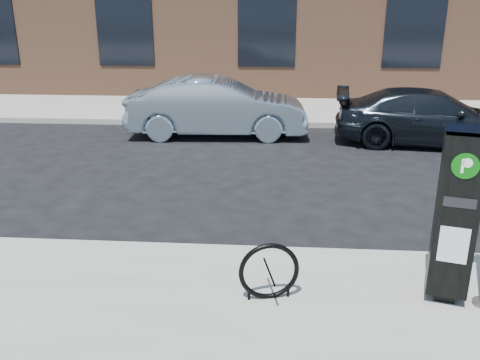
# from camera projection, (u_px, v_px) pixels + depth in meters

# --- Properties ---
(ground) EXTENTS (120.00, 120.00, 0.00)m
(ground) POSITION_uv_depth(u_px,v_px,m) (242.00, 257.00, 7.04)
(ground) COLOR black
(ground) RESTS_ON ground
(sidewalk_far) EXTENTS (60.00, 12.00, 0.15)m
(sidewalk_far) POSITION_uv_depth(u_px,v_px,m) (267.00, 91.00, 20.22)
(sidewalk_far) COLOR gray
(sidewalk_far) RESTS_ON ground
(curb_near) EXTENTS (60.00, 0.12, 0.16)m
(curb_near) POSITION_uv_depth(u_px,v_px,m) (242.00, 252.00, 7.00)
(curb_near) COLOR #9E9B93
(curb_near) RESTS_ON ground
(curb_far) EXTENTS (60.00, 0.12, 0.16)m
(curb_far) POSITION_uv_depth(u_px,v_px,m) (262.00, 124.00, 14.58)
(curb_far) COLOR #9E9B93
(curb_far) RESTS_ON ground
(parking_kiosk) EXTENTS (0.56, 0.52, 2.06)m
(parking_kiosk) POSITION_uv_depth(u_px,v_px,m) (457.00, 212.00, 5.44)
(parking_kiosk) COLOR black
(parking_kiosk) RESTS_ON sidewalk_near
(bike_rack) EXTENTS (0.69, 0.20, 0.69)m
(bike_rack) POSITION_uv_depth(u_px,v_px,m) (269.00, 272.00, 5.67)
(bike_rack) COLOR black
(bike_rack) RESTS_ON sidewalk_near
(car_silver) EXTENTS (4.76, 1.87, 1.54)m
(car_silver) POSITION_uv_depth(u_px,v_px,m) (217.00, 107.00, 13.35)
(car_silver) COLOR #89A0AF
(car_silver) RESTS_ON ground
(car_dark) EXTENTS (4.86, 2.44, 1.35)m
(car_dark) POSITION_uv_depth(u_px,v_px,m) (431.00, 117.00, 12.56)
(car_dark) COLOR black
(car_dark) RESTS_ON ground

